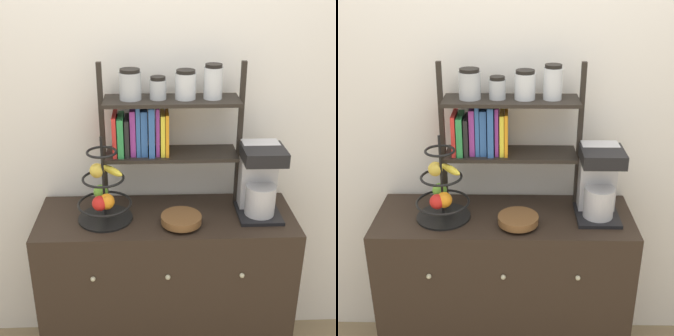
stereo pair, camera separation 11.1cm
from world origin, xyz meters
The scene contains 6 objects.
wall_back centered at (0.00, 0.49, 1.30)m, with size 7.00×0.05×2.60m, color silver.
sideboard centered at (0.00, 0.22, 0.46)m, with size 1.28×0.47×0.92m.
coffee_maker centered at (0.46, 0.24, 1.09)m, with size 0.21×0.24×0.36m.
fruit_stand centered at (-0.30, 0.20, 1.05)m, with size 0.26×0.26×0.43m.
wooden_bowl centered at (0.07, 0.13, 0.95)m, with size 0.19×0.19×0.05m.
shelf_hutch centered at (-0.03, 0.35, 1.38)m, with size 0.69×0.20×0.74m.
Camera 1 is at (-0.07, -1.80, 2.08)m, focal length 50.00 mm.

